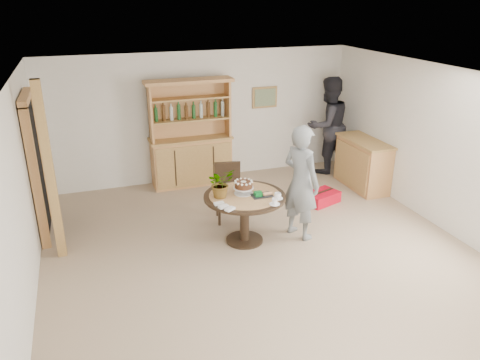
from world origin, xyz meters
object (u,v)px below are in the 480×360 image
object	(u,v)px
hutch	(191,150)
red_suitcase	(321,197)
teen_boy	(301,182)
adult_person	(328,125)
sideboard	(363,164)
dining_chair	(228,188)
dining_table	(245,204)

from	to	relation	value
hutch	red_suitcase	bearing A→B (deg)	-40.11
teen_boy	adult_person	xyz separation A→B (m)	(1.75, 2.37, 0.11)
sideboard	teen_boy	bearing A→B (deg)	-145.41
dining_chair	teen_boy	world-z (taller)	teen_boy
hutch	red_suitcase	size ratio (longest dim) A/B	2.93
sideboard	adult_person	bearing A→B (deg)	103.50
hutch	dining_table	world-z (taller)	hutch
sideboard	teen_boy	world-z (taller)	teen_boy
teen_boy	sideboard	bearing A→B (deg)	-78.43
hutch	red_suitcase	xyz separation A→B (m)	(1.96, -1.65, -0.59)
hutch	dining_chair	bearing A→B (deg)	-82.73
teen_boy	adult_person	bearing A→B (deg)	-59.44
dining_chair	dining_table	bearing A→B (deg)	-80.03
dining_table	red_suitcase	size ratio (longest dim) A/B	1.72
red_suitcase	sideboard	bearing A→B (deg)	2.06
dining_table	dining_chair	world-z (taller)	dining_chair
sideboard	teen_boy	distance (m)	2.45
red_suitcase	teen_boy	bearing A→B (deg)	-152.57
sideboard	dining_chair	world-z (taller)	dining_chair
red_suitcase	dining_table	bearing A→B (deg)	-172.97
teen_boy	red_suitcase	bearing A→B (deg)	-66.64
sideboard	teen_boy	size ratio (longest dim) A/B	0.72
sideboard	hutch	bearing A→B (deg)	157.79
dining_chair	adult_person	distance (m)	3.00
dining_chair	red_suitcase	distance (m)	1.80
red_suitcase	hutch	bearing A→B (deg)	120.95
hutch	red_suitcase	distance (m)	2.63
sideboard	adult_person	world-z (taller)	adult_person
hutch	dining_chair	size ratio (longest dim) A/B	2.16
adult_person	teen_boy	bearing A→B (deg)	42.50
adult_person	red_suitcase	xyz separation A→B (m)	(-0.84, -1.41, -0.88)
dining_chair	teen_boy	bearing A→B (deg)	-37.00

